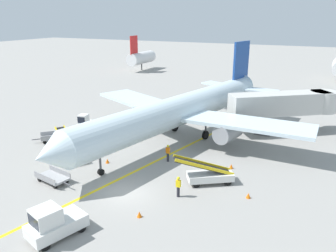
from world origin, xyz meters
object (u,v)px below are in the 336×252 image
Objects in this scene: jet_bridge at (290,104)px; ground_crew_wing_walker at (168,153)px; ground_crew_marshaller at (178,186)px; safety_cone_wingtip_right at (248,195)px; baggage_tug_near_wing at (85,123)px; belt_loader_aft_hold at (209,174)px; safety_cone_tail_area at (107,161)px; pushback_tug at (53,223)px; belt_loader_forward_hold at (70,151)px; safety_cone_nose_left at (139,214)px; airliner at (183,109)px; safety_cone_wingtip_left at (231,166)px; baggage_cart_empty_trailing at (53,177)px; baggage_cart_loaded at (54,137)px; safety_cone_nose_right at (313,140)px.

ground_crew_wing_walker is at bearing -123.50° from jet_bridge.
safety_cone_wingtip_right is (4.97, 2.14, -0.69)m from ground_crew_marshaller.
belt_loader_aft_hold is (18.10, -6.41, -0.15)m from baggage_tug_near_wing.
belt_loader_aft_hold reaches higher than safety_cone_tail_area.
pushback_tug is 11.39m from safety_cone_tail_area.
ground_crew_marshaller is (-5.67, -19.71, -2.63)m from jet_bridge.
belt_loader_aft_hold is at bearing 59.91° from pushback_tug.
pushback_tug is 12.62m from belt_loader_forward_hold.
safety_cone_nose_left is at bearing -40.86° from baggage_tug_near_wing.
airliner reaches higher than safety_cone_wingtip_right.
airliner is 9.65m from safety_cone_wingtip_left.
ground_crew_marshaller is 3.86× the size of safety_cone_wingtip_right.
baggage_cart_empty_trailing is at bearing 134.29° from pushback_tug.
pushback_tug is 2.36× the size of ground_crew_wing_walker.
belt_loader_aft_hold is at bearing 25.21° from baggage_cart_empty_trailing.
belt_loader_forward_hold reaches higher than safety_cone_wingtip_right.
safety_cone_wingtip_right is (15.46, 4.55, -0.25)m from baggage_cart_empty_trailing.
belt_loader_forward_hold reaches higher than safety_cone_wingtip_left.
safety_cone_wingtip_right is at bearing 45.17° from pushback_tug.
baggage_cart_loaded is 1.92× the size of ground_crew_marshaller.
baggage_tug_near_wing is at bearing 160.49° from belt_loader_aft_hold.
belt_loader_forward_hold is (4.13, -7.41, -0.15)m from baggage_tug_near_wing.
safety_cone_nose_left is at bearing -8.19° from baggage_cart_empty_trailing.
safety_cone_wingtip_left is at bearing 70.77° from ground_crew_marshaller.
pushback_tug is 9.12× the size of safety_cone_tail_area.
airliner is 2.98× the size of jet_bridge.
ground_crew_marshaller is at bearing -68.07° from airliner.
baggage_cart_empty_trailing is (-16.16, -22.12, -3.07)m from jet_bridge.
jet_bridge is 27.57m from baggage_cart_empty_trailing.
safety_cone_nose_right is (26.28, 12.36, -0.25)m from baggage_cart_loaded.
belt_loader_aft_hold is at bearing -6.05° from baggage_cart_loaded.
safety_cone_nose_right is 1.00× the size of safety_cone_wingtip_left.
ground_crew_wing_walker is (8.97, 3.50, 0.13)m from belt_loader_forward_hold.
safety_cone_tail_area is (-11.00, -3.91, 0.00)m from safety_cone_wingtip_left.
safety_cone_nose_right is (12.34, 11.88, -0.69)m from ground_crew_wing_walker.
baggage_cart_loaded is at bearing 148.82° from belt_loader_forward_hold.
jet_bridge reaches higher than safety_cone_tail_area.
ground_crew_marshaller is at bearing -156.70° from safety_cone_wingtip_right.
safety_cone_tail_area is at bearing -111.70° from airliner.
baggage_cart_empty_trailing reaches higher than safety_cone_nose_right.
baggage_cart_loaded is 18.32m from ground_crew_marshaller.
belt_loader_forward_hold and belt_loader_aft_hold have the same top height.
ground_crew_wing_walker is at bearing 122.50° from ground_crew_marshaller.
ground_crew_wing_walker reaches higher than safety_cone_wingtip_left.
safety_cone_wingtip_left is 5.28m from safety_cone_wingtip_right.
belt_loader_forward_hold is at bearing 114.52° from baggage_cart_empty_trailing.
ground_crew_marshaller is 3.86× the size of safety_cone_wingtip_left.
ground_crew_marshaller reaches higher than safety_cone_nose_left.
pushback_tug reaches higher than ground_crew_marshaller.
ground_crew_marshaller is at bearing -9.83° from belt_loader_forward_hold.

